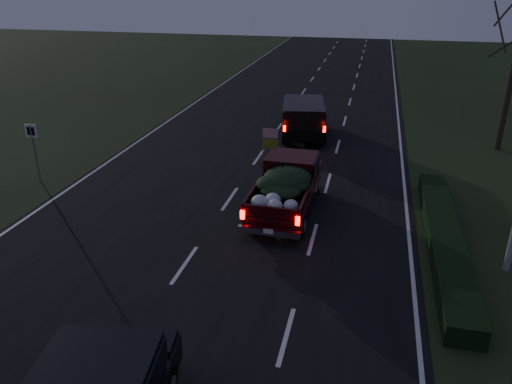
% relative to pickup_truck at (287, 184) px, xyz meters
% --- Properties ---
extents(ground, '(120.00, 120.00, 0.00)m').
position_rel_pickup_truck_xyz_m(ground, '(-2.31, -4.63, -1.03)').
color(ground, black).
rests_on(ground, ground).
extents(road_asphalt, '(14.00, 120.00, 0.02)m').
position_rel_pickup_truck_xyz_m(road_asphalt, '(-2.31, -4.63, -1.02)').
color(road_asphalt, black).
rests_on(road_asphalt, ground).
extents(hedge_row, '(1.00, 10.00, 0.60)m').
position_rel_pickup_truck_xyz_m(hedge_row, '(5.49, -1.63, -0.73)').
color(hedge_row, black).
rests_on(hedge_row, ground).
extents(route_sign, '(0.55, 0.08, 2.50)m').
position_rel_pickup_truck_xyz_m(route_sign, '(-10.81, 0.37, 0.63)').
color(route_sign, gray).
rests_on(route_sign, ground).
extents(pickup_truck, '(2.13, 5.31, 2.76)m').
position_rel_pickup_truck_xyz_m(pickup_truck, '(0.00, 0.00, 0.00)').
color(pickup_truck, black).
rests_on(pickup_truck, ground).
extents(lead_suv, '(3.03, 5.55, 1.51)m').
position_rel_pickup_truck_xyz_m(lead_suv, '(-0.76, 9.43, 0.11)').
color(lead_suv, black).
rests_on(lead_suv, ground).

